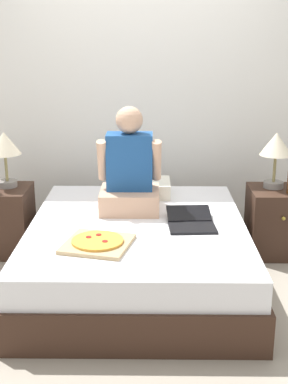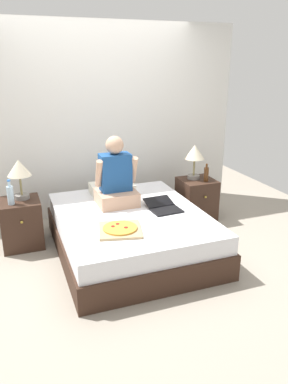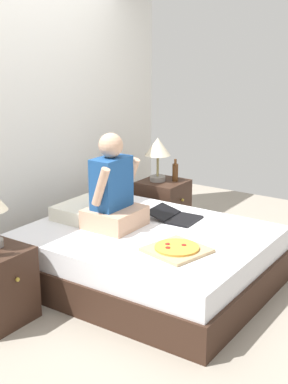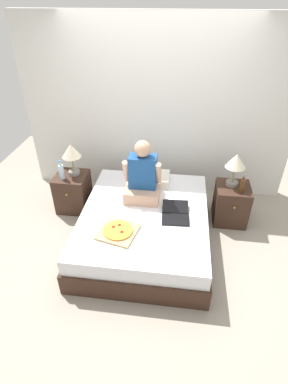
{
  "view_description": "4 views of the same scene",
  "coord_description": "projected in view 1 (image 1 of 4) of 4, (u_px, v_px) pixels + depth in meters",
  "views": [
    {
      "loc": [
        0.09,
        -3.55,
        1.78
      ],
      "look_at": [
        0.05,
        -0.12,
        0.73
      ],
      "focal_mm": 50.0,
      "sensor_mm": 36.0,
      "label": 1
    },
    {
      "loc": [
        -1.18,
        -3.56,
        2.0
      ],
      "look_at": [
        0.14,
        -0.04,
        0.69
      ],
      "focal_mm": 35.0,
      "sensor_mm": 36.0,
      "label": 2
    },
    {
      "loc": [
        -3.38,
        -2.26,
        1.98
      ],
      "look_at": [
        -0.08,
        -0.01,
        0.81
      ],
      "focal_mm": 50.0,
      "sensor_mm": 36.0,
      "label": 3
    },
    {
      "loc": [
        0.37,
        -2.84,
        2.7
      ],
      "look_at": [
        -0.01,
        0.03,
        0.73
      ],
      "focal_mm": 28.0,
      "sensor_mm": 36.0,
      "label": 4
    }
  ],
  "objects": [
    {
      "name": "laptop",
      "position": [
        191.0,
        223.0,
        3.72
      ],
      "size": [
        0.34,
        0.43,
        0.07
      ],
      "color": "black",
      "rests_on": "bed"
    },
    {
      "name": "lamp_on_left_nightstand",
      "position": [
        5.0,
        147.0,
        4.25
      ],
      "size": [
        0.26,
        0.26,
        0.45
      ],
      "color": "gray",
      "rests_on": "nightstand_left"
    },
    {
      "name": "wall_back",
      "position": [
        141.0,
        90.0,
        4.8
      ],
      "size": [
        3.87,
        0.12,
        2.5
      ],
      "primitive_type": "cube",
      "color": "silver",
      "rests_on": "ground"
    },
    {
      "name": "nightstand_right",
      "position": [
        276.0,
        221.0,
        4.35
      ],
      "size": [
        0.44,
        0.47,
        0.55
      ],
      "color": "#382319",
      "rests_on": "ground"
    },
    {
      "name": "nightstand_left",
      "position": [
        4.0,
        220.0,
        4.38
      ],
      "size": [
        0.44,
        0.47,
        0.55
      ],
      "color": "#382319",
      "rests_on": "ground"
    },
    {
      "name": "pillow",
      "position": [
        138.0,
        188.0,
        4.4
      ],
      "size": [
        0.52,
        0.34,
        0.12
      ],
      "primitive_type": "cube",
      "color": "silver",
      "rests_on": "bed"
    },
    {
      "name": "lamp_on_right_nightstand",
      "position": [
        276.0,
        148.0,
        4.23
      ],
      "size": [
        0.26,
        0.26,
        0.45
      ],
      "color": "gray",
      "rests_on": "nightstand_right"
    },
    {
      "name": "ground_plane",
      "position": [
        138.0,
        282.0,
        3.91
      ],
      "size": [
        5.87,
        5.87,
        0.0
      ],
      "primitive_type": "plane",
      "color": "#9E9384"
    },
    {
      "name": "pizza_box",
      "position": [
        98.0,
        243.0,
        3.38
      ],
      "size": [
        0.48,
        0.48,
        0.04
      ],
      "color": "tan",
      "rests_on": "bed"
    },
    {
      "name": "person_seated",
      "position": [
        130.0,
        173.0,
        3.98
      ],
      "size": [
        0.47,
        0.4,
        0.78
      ],
      "color": "tan",
      "rests_on": "bed"
    },
    {
      "name": "bed",
      "position": [
        138.0,
        254.0,
        3.84
      ],
      "size": [
        1.56,
        1.91,
        0.46
      ],
      "color": "#382319",
      "rests_on": "ground"
    }
  ]
}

